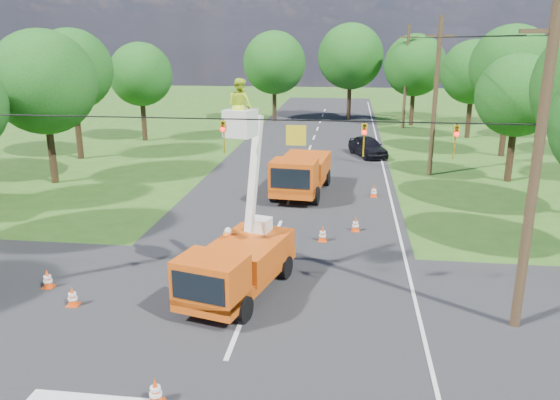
# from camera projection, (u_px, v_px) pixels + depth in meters

# --- Properties ---
(ground) EXTENTS (140.00, 140.00, 0.00)m
(ground) POSITION_uv_depth(u_px,v_px,m) (298.00, 178.00, 35.17)
(ground) COLOR #2D5519
(ground) RESTS_ON ground
(road_main) EXTENTS (12.00, 100.00, 0.06)m
(road_main) POSITION_uv_depth(u_px,v_px,m) (298.00, 178.00, 35.17)
(road_main) COLOR black
(road_main) RESTS_ON ground
(road_cross) EXTENTS (56.00, 10.00, 0.07)m
(road_cross) POSITION_uv_depth(u_px,v_px,m) (246.00, 309.00, 18.05)
(road_cross) COLOR black
(road_cross) RESTS_ON ground
(edge_line) EXTENTS (0.12, 90.00, 0.02)m
(edge_line) POSITION_uv_depth(u_px,v_px,m) (386.00, 181.00, 34.49)
(edge_line) COLOR silver
(edge_line) RESTS_ON ground
(bucket_truck) EXTENTS (3.42, 5.98, 7.41)m
(bucket_truck) POSITION_uv_depth(u_px,v_px,m) (238.00, 252.00, 18.62)
(bucket_truck) COLOR #CC450E
(bucket_truck) RESTS_ON ground
(second_truck) EXTENTS (3.13, 6.74, 2.45)m
(second_truck) POSITION_uv_depth(u_px,v_px,m) (301.00, 173.00, 31.03)
(second_truck) COLOR #CC450E
(second_truck) RESTS_ON ground
(ground_worker) EXTENTS (0.82, 0.80, 1.90)m
(ground_worker) POSITION_uv_depth(u_px,v_px,m) (229.00, 256.00, 20.04)
(ground_worker) COLOR orange
(ground_worker) RESTS_ON ground
(distant_car) EXTENTS (3.31, 4.79, 1.51)m
(distant_car) POSITION_uv_depth(u_px,v_px,m) (368.00, 146.00, 41.47)
(distant_car) COLOR black
(distant_car) RESTS_ON ground
(traffic_cone_0) EXTENTS (0.38, 0.38, 0.71)m
(traffic_cone_0) POSITION_uv_depth(u_px,v_px,m) (155.00, 391.00, 13.28)
(traffic_cone_0) COLOR #E0420B
(traffic_cone_0) RESTS_ON ground
(traffic_cone_2) EXTENTS (0.38, 0.38, 0.71)m
(traffic_cone_2) POSITION_uv_depth(u_px,v_px,m) (323.00, 234.00, 24.00)
(traffic_cone_2) COLOR #E0420B
(traffic_cone_2) RESTS_ON ground
(traffic_cone_3) EXTENTS (0.38, 0.38, 0.71)m
(traffic_cone_3) POSITION_uv_depth(u_px,v_px,m) (356.00, 224.00, 25.26)
(traffic_cone_3) COLOR #E0420B
(traffic_cone_3) RESTS_ON ground
(traffic_cone_4) EXTENTS (0.38, 0.38, 0.71)m
(traffic_cone_4) POSITION_uv_depth(u_px,v_px,m) (73.00, 296.00, 18.17)
(traffic_cone_4) COLOR #E0420B
(traffic_cone_4) RESTS_ON ground
(traffic_cone_5) EXTENTS (0.38, 0.38, 0.71)m
(traffic_cone_5) POSITION_uv_depth(u_px,v_px,m) (48.00, 279.00, 19.49)
(traffic_cone_5) COLOR #E0420B
(traffic_cone_5) RESTS_ON ground
(traffic_cone_7) EXTENTS (0.38, 0.38, 0.71)m
(traffic_cone_7) POSITION_uv_depth(u_px,v_px,m) (374.00, 191.00, 30.76)
(traffic_cone_7) COLOR #E0420B
(traffic_cone_7) RESTS_ON ground
(pole_right_near) EXTENTS (1.80, 0.30, 10.00)m
(pole_right_near) POSITION_uv_depth(u_px,v_px,m) (536.00, 166.00, 15.56)
(pole_right_near) COLOR #4C3823
(pole_right_near) RESTS_ON ground
(pole_right_mid) EXTENTS (1.80, 0.30, 10.00)m
(pole_right_mid) POSITION_uv_depth(u_px,v_px,m) (435.00, 96.00, 34.59)
(pole_right_mid) COLOR #4C3823
(pole_right_mid) RESTS_ON ground
(pole_right_far) EXTENTS (1.80, 0.30, 10.00)m
(pole_right_far) POSITION_uv_depth(u_px,v_px,m) (406.00, 76.00, 53.61)
(pole_right_far) COLOR #4C3823
(pole_right_far) RESTS_ON ground
(signal_span) EXTENTS (18.00, 0.29, 1.07)m
(signal_span) POSITION_uv_depth(u_px,v_px,m) (317.00, 135.00, 16.10)
(signal_span) COLOR black
(signal_span) RESTS_ON ground
(tree_left_d) EXTENTS (6.20, 6.20, 9.24)m
(tree_left_d) POSITION_uv_depth(u_px,v_px,m) (43.00, 82.00, 32.41)
(tree_left_d) COLOR #382616
(tree_left_d) RESTS_ON ground
(tree_left_e) EXTENTS (5.80, 5.80, 9.41)m
(tree_left_e) POSITION_uv_depth(u_px,v_px,m) (72.00, 70.00, 39.19)
(tree_left_e) COLOR #382616
(tree_left_e) RESTS_ON ground
(tree_left_f) EXTENTS (5.40, 5.40, 8.40)m
(tree_left_f) POSITION_uv_depth(u_px,v_px,m) (141.00, 74.00, 46.78)
(tree_left_f) COLOR #382616
(tree_left_f) RESTS_ON ground
(tree_right_c) EXTENTS (5.00, 5.00, 7.83)m
(tree_right_c) POSITION_uv_depth(u_px,v_px,m) (518.00, 96.00, 33.01)
(tree_right_c) COLOR #382616
(tree_right_c) RESTS_ON ground
(tree_right_d) EXTENTS (6.00, 6.00, 9.70)m
(tree_right_d) POSITION_uv_depth(u_px,v_px,m) (511.00, 66.00, 40.03)
(tree_right_d) COLOR #382616
(tree_right_d) RESTS_ON ground
(tree_right_e) EXTENTS (5.60, 5.60, 8.63)m
(tree_right_e) POSITION_uv_depth(u_px,v_px,m) (473.00, 72.00, 48.01)
(tree_right_e) COLOR #382616
(tree_right_e) RESTS_ON ground
(tree_far_a) EXTENTS (6.60, 6.60, 9.50)m
(tree_far_a) POSITION_uv_depth(u_px,v_px,m) (274.00, 63.00, 57.81)
(tree_far_a) COLOR #382616
(tree_far_a) RESTS_ON ground
(tree_far_b) EXTENTS (7.00, 7.00, 10.32)m
(tree_far_b) POSITION_uv_depth(u_px,v_px,m) (351.00, 57.00, 58.56)
(tree_far_b) COLOR #382616
(tree_far_b) RESTS_ON ground
(tree_far_c) EXTENTS (6.20, 6.20, 9.18)m
(tree_far_c) POSITION_uv_depth(u_px,v_px,m) (415.00, 65.00, 55.12)
(tree_far_c) COLOR #382616
(tree_far_c) RESTS_ON ground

